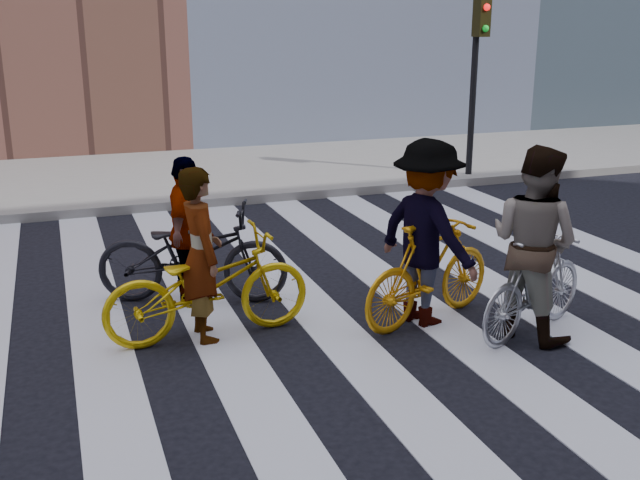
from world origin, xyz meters
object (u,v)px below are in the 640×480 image
traffic_signal (477,59)px  rider_rear (186,231)px  bike_yellow_left (208,286)px  bike_dark_rear (192,254)px  rider_right (427,233)px  bike_silver_mid (534,285)px  rider_left (201,255)px  bike_yellow_right (430,272)px  rider_mid (534,243)px

traffic_signal → rider_rear: bearing=-144.1°
bike_yellow_left → bike_dark_rear: size_ratio=0.97×
rider_right → bike_dark_rear: bearing=37.4°
bike_dark_rear → rider_right: bearing=-102.4°
bike_yellow_left → rider_rear: size_ratio=1.25×
bike_yellow_left → bike_silver_mid: size_ratio=1.21×
bike_yellow_left → rider_left: bearing=86.6°
bike_yellow_right → rider_left: 2.28m
bike_silver_mid → rider_mid: (-0.05, 0.00, 0.43)m
traffic_signal → rider_mid: (-3.21, -6.46, -1.35)m
bike_silver_mid → rider_left: (-3.04, 0.98, 0.34)m
bike_dark_rear → rider_left: rider_left is taller
rider_left → rider_rear: rider_left is taller
traffic_signal → bike_yellow_right: bearing=-124.2°
bike_dark_rear → rider_mid: 3.54m
bike_silver_mid → rider_right: (-0.85, 0.63, 0.44)m
bike_yellow_right → rider_right: size_ratio=0.94×
bike_yellow_left → rider_right: rider_right is taller
traffic_signal → bike_silver_mid: (-3.16, -6.46, -1.78)m
bike_yellow_right → bike_dark_rear: 2.54m
bike_yellow_left → bike_dark_rear: bearing=-5.7°
bike_yellow_right → bike_dark_rear: (-2.14, 1.37, 0.01)m
bike_silver_mid → rider_left: rider_left is taller
bike_silver_mid → bike_yellow_right: (-0.80, 0.63, 0.03)m
traffic_signal → bike_yellow_left: size_ratio=1.66×
bike_yellow_left → bike_dark_rear: (0.04, 1.02, 0.01)m
bike_yellow_left → rider_mid: bearing=-111.8°
bike_dark_rear → rider_left: (-0.09, -1.02, 0.30)m
bike_silver_mid → traffic_signal: bearing=-48.8°
bike_yellow_right → rider_left: (-2.23, 0.35, 0.31)m
bike_yellow_right → rider_mid: 1.06m
traffic_signal → bike_yellow_left: 8.42m
bike_silver_mid → rider_right: rider_right is taller
bike_dark_rear → rider_left: 1.07m
rider_right → bike_silver_mid: bearing=-145.8°
bike_yellow_right → rider_rear: (-2.19, 1.37, 0.27)m
bike_yellow_left → rider_left: rider_left is taller
rider_rear → rider_left: bearing=-161.5°
bike_silver_mid → bike_dark_rear: (-2.94, 2.00, 0.04)m
rider_left → bike_silver_mid: bearing=-111.3°
bike_yellow_left → rider_right: bearing=-102.7°
bike_yellow_right → rider_left: size_ratio=1.05×
traffic_signal → bike_dark_rear: (-6.10, -4.46, -1.74)m
bike_silver_mid → rider_right: 1.15m
bike_yellow_left → rider_rear: 1.06m
bike_yellow_right → rider_left: rider_left is taller
traffic_signal → bike_dark_rear: bearing=-143.8°
traffic_signal → rider_mid: traffic_signal is taller
traffic_signal → bike_yellow_right: (-3.96, -5.83, -1.75)m
rider_mid → rider_left: bearing=49.1°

